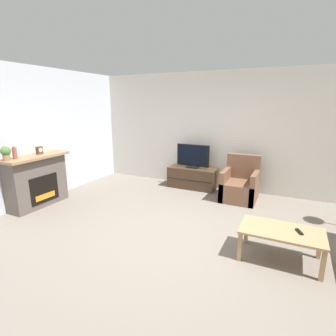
{
  "coord_description": "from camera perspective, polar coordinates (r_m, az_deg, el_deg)",
  "views": [
    {
      "loc": [
        1.43,
        -3.31,
        1.99
      ],
      "look_at": [
        -0.57,
        0.81,
        0.85
      ],
      "focal_mm": 28.0,
      "sensor_mm": 36.0,
      "label": 1
    }
  ],
  "objects": [
    {
      "name": "wall_back",
      "position": [
        6.21,
        12.53,
        7.72
      ],
      "size": [
        12.0,
        0.06,
        2.7
      ],
      "color": "beige",
      "rests_on": "ground"
    },
    {
      "name": "coffee_table",
      "position": [
        3.74,
        23.46,
        -12.98
      ],
      "size": [
        1.01,
        0.58,
        0.42
      ],
      "color": "#A37F56",
      "rests_on": "ground"
    },
    {
      "name": "fireplace",
      "position": [
        5.75,
        -26.68,
        -2.4
      ],
      "size": [
        0.51,
        1.25,
        1.02
      ],
      "color": "#564C47",
      "rests_on": "ground"
    },
    {
      "name": "wall_left",
      "position": [
        5.78,
        -28.91,
        5.88
      ],
      "size": [
        0.06,
        12.0,
        2.7
      ],
      "color": "silver",
      "rests_on": "ground"
    },
    {
      "name": "tv",
      "position": [
        6.2,
        5.44,
        2.39
      ],
      "size": [
        0.8,
        0.18,
        0.56
      ],
      "color": "black",
      "rests_on": "tv_stand"
    },
    {
      "name": "potted_plant",
      "position": [
        5.31,
        -31.84,
        2.86
      ],
      "size": [
        0.16,
        0.16,
        0.25
      ],
      "color": "#936B4C",
      "rests_on": "fireplace"
    },
    {
      "name": "ground_plane",
      "position": [
        4.12,
        2.25,
        -14.94
      ],
      "size": [
        24.0,
        24.0,
        0.0
      ],
      "primitive_type": "plane",
      "color": "slate"
    },
    {
      "name": "mantel_clock",
      "position": [
        5.69,
        -26.21,
        3.47
      ],
      "size": [
        0.08,
        0.11,
        0.15
      ],
      "color": "brown",
      "rests_on": "fireplace"
    },
    {
      "name": "mantel_vase_left",
      "position": [
        5.39,
        -30.41,
        2.85
      ],
      "size": [
        0.08,
        0.08,
        0.23
      ],
      "color": "#994C3D",
      "rests_on": "fireplace"
    },
    {
      "name": "tv_stand",
      "position": [
        6.32,
        5.34,
        -2.1
      ],
      "size": [
        1.14,
        0.48,
        0.49
      ],
      "color": "#422D1E",
      "rests_on": "ground"
    },
    {
      "name": "armchair",
      "position": [
        5.72,
        15.4,
        -3.76
      ],
      "size": [
        0.7,
        0.76,
        0.92
      ],
      "color": "brown",
      "rests_on": "ground"
    },
    {
      "name": "remote",
      "position": [
        3.74,
        26.68,
        -12.29
      ],
      "size": [
        0.1,
        0.15,
        0.02
      ],
      "rotation": [
        0.0,
        0.0,
        0.43
      ],
      "color": "black",
      "rests_on": "coffee_table"
    }
  ]
}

